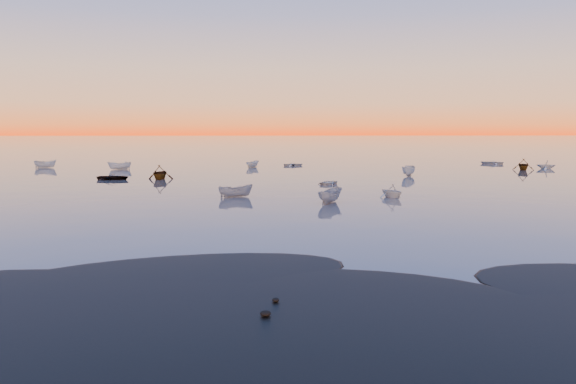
{
  "coord_description": "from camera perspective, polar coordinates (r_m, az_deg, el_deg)",
  "views": [
    {
      "loc": [
        2.16,
        -26.68,
        7.46
      ],
      "look_at": [
        3.75,
        28.0,
        0.98
      ],
      "focal_mm": 35.0,
      "sensor_mm": 36.0,
      "label": 1
    }
  ],
  "objects": [
    {
      "name": "moored_fleet",
      "position": [
        80.06,
        -3.2,
        1.4
      ],
      "size": [
        124.0,
        58.0,
        1.2
      ],
      "primitive_type": null,
      "color": "silver",
      "rests_on": "ground"
    },
    {
      "name": "mud_lobes",
      "position": [
        26.83,
        -6.31,
        -9.41
      ],
      "size": [
        140.0,
        6.0,
        0.07
      ],
      "primitive_type": null,
      "color": "black",
      "rests_on": "ground"
    },
    {
      "name": "ground",
      "position": [
        126.92,
        -2.64,
        3.38
      ],
      "size": [
        600.0,
        600.0,
        0.0
      ],
      "primitive_type": "plane",
      "color": "#625852",
      "rests_on": "ground"
    },
    {
      "name": "boat_near_center",
      "position": [
        59.19,
        -5.33,
        -0.52
      ],
      "size": [
        2.54,
        4.01,
        1.29
      ],
      "primitive_type": "imported",
      "rotation": [
        0.0,
        0.0,
        1.85
      ],
      "color": "gray",
      "rests_on": "ground"
    },
    {
      "name": "boat_near_right",
      "position": [
        59.67,
        10.49,
        -0.54
      ],
      "size": [
        3.47,
        2.83,
        1.11
      ],
      "primitive_type": "imported",
      "rotation": [
        0.0,
        0.0,
        3.66
      ],
      "color": "silver",
      "rests_on": "ground"
    }
  ]
}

